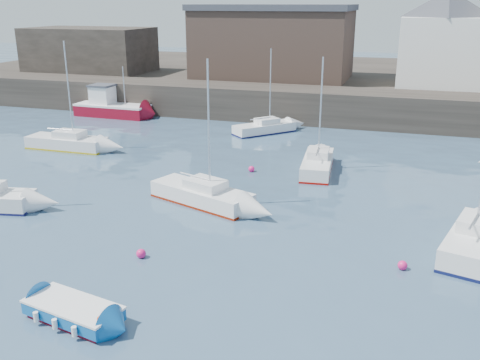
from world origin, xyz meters
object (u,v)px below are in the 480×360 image
(sailboat_f, at_px, (317,163))
(fishing_boat, at_px, (111,106))
(sailboat_b, at_px, (202,194))
(buoy_mid, at_px, (402,269))
(sailboat_e, at_px, (67,142))
(sailboat_h, at_px, (265,128))
(buoy_far, at_px, (251,172))
(sailboat_c, at_px, (473,240))
(buoy_near, at_px, (141,258))
(blue_dinghy, at_px, (73,311))

(sailboat_f, bearing_deg, fishing_boat, 152.03)
(sailboat_b, relative_size, buoy_mid, 19.54)
(sailboat_e, bearing_deg, fishing_boat, 105.21)
(sailboat_h, xyz_separation_m, buoy_far, (2.01, -10.85, -0.46))
(fishing_boat, xyz_separation_m, sailboat_b, (17.27, -19.72, -0.42))
(buoy_mid, bearing_deg, sailboat_c, 42.57)
(sailboat_e, relative_size, sailboat_f, 1.09)
(sailboat_f, bearing_deg, buoy_near, -109.31)
(sailboat_b, distance_m, sailboat_f, 9.35)
(buoy_mid, xyz_separation_m, buoy_far, (-9.85, 11.13, 0.00))
(sailboat_b, height_order, sailboat_h, sailboat_b)
(sailboat_c, relative_size, buoy_mid, 18.69)
(sailboat_c, relative_size, buoy_near, 17.89)
(sailboat_c, bearing_deg, sailboat_b, 171.47)
(sailboat_e, distance_m, buoy_far, 15.05)
(sailboat_c, xyz_separation_m, buoy_near, (-13.86, -4.99, -0.58))
(sailboat_f, relative_size, buoy_far, 18.11)
(sailboat_b, distance_m, sailboat_c, 13.90)
(blue_dinghy, height_order, sailboat_b, sailboat_b)
(sailboat_f, xyz_separation_m, buoy_far, (-4.12, -1.45, -0.52))
(sailboat_h, bearing_deg, blue_dinghy, -88.18)
(sailboat_c, distance_m, buoy_near, 14.75)
(blue_dinghy, relative_size, sailboat_e, 0.47)
(buoy_near, bearing_deg, sailboat_e, 133.23)
(sailboat_e, bearing_deg, sailboat_h, 36.27)
(sailboat_e, relative_size, buoy_near, 18.90)
(buoy_near, height_order, buoy_mid, buoy_near)
(sailboat_b, xyz_separation_m, buoy_near, (-0.12, -7.05, -0.52))
(buoy_near, bearing_deg, fishing_boat, 122.64)
(fishing_boat, distance_m, buoy_near, 31.81)
(blue_dinghy, bearing_deg, buoy_mid, 34.16)
(blue_dinghy, xyz_separation_m, sailboat_f, (5.19, 19.99, 0.14))
(buoy_near, height_order, buoy_far, buoy_near)
(blue_dinghy, height_order, sailboat_c, sailboat_c)
(fishing_boat, height_order, buoy_near, fishing_boat)
(buoy_mid, relative_size, buoy_far, 1.00)
(buoy_mid, bearing_deg, sailboat_h, 118.35)
(fishing_boat, distance_m, sailboat_e, 12.45)
(sailboat_b, distance_m, buoy_far, 6.48)
(sailboat_h, relative_size, buoy_near, 16.56)
(sailboat_e, relative_size, buoy_mid, 19.74)
(buoy_far, bearing_deg, buoy_near, -94.69)
(sailboat_c, bearing_deg, fishing_boat, 144.91)
(fishing_boat, bearing_deg, sailboat_e, -74.79)
(sailboat_h, relative_size, buoy_mid, 17.30)
(buoy_near, relative_size, buoy_mid, 1.04)
(sailboat_c, xyz_separation_m, buoy_mid, (-2.91, -2.68, -0.58))
(sailboat_b, distance_m, buoy_mid, 11.83)
(sailboat_e, height_order, buoy_near, sailboat_e)
(fishing_boat, bearing_deg, sailboat_h, -8.69)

